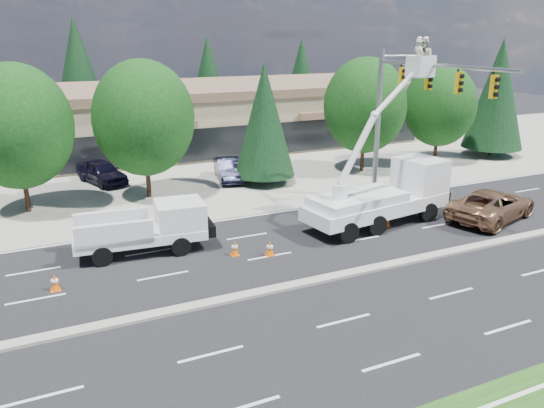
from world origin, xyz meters
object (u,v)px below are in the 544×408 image
signal_mast (402,104)px  utility_pickup (150,232)px  bucket_truck (389,186)px  minivan (492,205)px

signal_mast → utility_pickup: bearing=-176.6°
signal_mast → bucket_truck: bucket_truck is taller
utility_pickup → minivan: size_ratio=1.01×
signal_mast → bucket_truck: (-2.24, -2.20, -4.01)m
utility_pickup → bucket_truck: (12.64, -1.32, 1.10)m
utility_pickup → bucket_truck: bucket_truck is taller
signal_mast → minivan: bearing=-52.1°
utility_pickup → minivan: bearing=-5.2°
signal_mast → utility_pickup: size_ratio=1.65×
bucket_truck → minivan: (5.53, -2.04, -1.20)m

